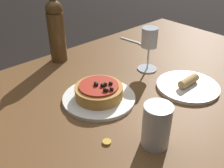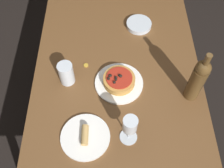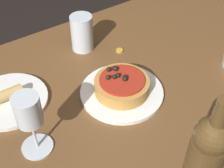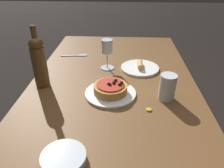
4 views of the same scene
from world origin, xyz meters
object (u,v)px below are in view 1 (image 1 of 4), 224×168
at_px(dining_table, 115,113).
at_px(bottle_cap, 107,142).
at_px(dinner_plate, 99,98).
at_px(fork, 136,42).
at_px(pizza, 99,91).
at_px(wine_glass, 149,41).
at_px(water_cup, 156,126).
at_px(side_plate, 188,86).
at_px(wine_bottle, 57,29).

distance_m(dining_table, bottle_cap, 0.26).
bearing_deg(dinner_plate, dining_table, 174.73).
distance_m(fork, bottle_cap, 0.71).
relative_size(dinner_plate, bottle_cap, 10.06).
height_order(dining_table, pizza, pizza).
distance_m(dining_table, fork, 0.48).
bearing_deg(wine_glass, water_cup, 43.88).
distance_m(dining_table, side_plate, 0.28).
xyz_separation_m(dinner_plate, fork, (-0.45, -0.26, -0.00)).
bearing_deg(dinner_plate, side_plate, 151.16).
xyz_separation_m(pizza, wine_glass, (-0.28, -0.04, 0.09)).
bearing_deg(wine_glass, fork, -127.89).
relative_size(dining_table, pizza, 10.14).
distance_m(dining_table, pizza, 0.14).
height_order(dinner_plate, bottle_cap, dinner_plate).
distance_m(pizza, bottle_cap, 0.21).
bearing_deg(dining_table, dinner_plate, -5.27).
bearing_deg(wine_bottle, bottle_cap, 70.18).
bearing_deg(water_cup, side_plate, -161.43).
relative_size(wine_bottle, side_plate, 1.39).
relative_size(dining_table, dinner_plate, 6.61).
distance_m(wine_glass, fork, 0.31).
bearing_deg(side_plate, pizza, -28.77).
relative_size(fork, side_plate, 0.78).
bearing_deg(water_cup, bottle_cap, -43.12).
bearing_deg(bottle_cap, wine_glass, -152.56).
relative_size(side_plate, bottle_cap, 9.17).
bearing_deg(side_plate, fork, -112.74).
bearing_deg(wine_bottle, dining_table, 89.21).
distance_m(fork, side_plate, 0.45).
bearing_deg(water_cup, pizza, -94.99).
bearing_deg(pizza, bottle_cap, 55.97).
bearing_deg(bottle_cap, dining_table, -137.82).
bearing_deg(fork, bottle_cap, -60.54).
height_order(dining_table, wine_glass, wine_glass).
xyz_separation_m(dining_table, wine_bottle, (-0.00, -0.35, 0.22)).
xyz_separation_m(dinner_plate, wine_bottle, (-0.07, -0.35, 0.13)).
xyz_separation_m(pizza, water_cup, (0.02, 0.26, 0.03)).
height_order(dining_table, dinner_plate, dinner_plate).
xyz_separation_m(dinner_plate, pizza, (-0.00, 0.00, 0.03)).
distance_m(wine_bottle, side_plate, 0.56).
bearing_deg(pizza, side_plate, 151.23).
distance_m(wine_glass, water_cup, 0.43).
xyz_separation_m(dinner_plate, water_cup, (0.02, 0.26, 0.06)).
xyz_separation_m(wine_glass, wine_bottle, (0.21, -0.31, 0.01)).
distance_m(dining_table, wine_bottle, 0.42).
bearing_deg(wine_bottle, side_plate, 112.73).
relative_size(pizza, water_cup, 1.29).
bearing_deg(fork, wine_glass, -45.35).
relative_size(dinner_plate, water_cup, 1.97).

